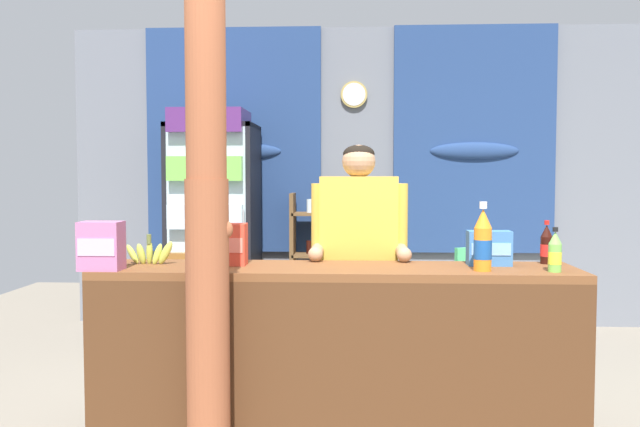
# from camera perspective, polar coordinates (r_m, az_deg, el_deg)

# --- Properties ---
(ground_plane) EXTENTS (8.30, 8.30, 0.00)m
(ground_plane) POSITION_cam_1_polar(r_m,az_deg,el_deg) (4.45, 3.24, -14.89)
(ground_plane) COLOR gray
(back_wall_curtained) EXTENTS (5.28, 0.22, 2.75)m
(back_wall_curtained) POSITION_cam_1_polar(r_m,az_deg,el_deg) (6.19, 3.05, 3.57)
(back_wall_curtained) COLOR slate
(back_wall_curtained) RESTS_ON ground
(stall_counter) EXTENTS (2.41, 0.51, 0.93)m
(stall_counter) POSITION_cam_1_polar(r_m,az_deg,el_deg) (3.33, 1.34, -11.17)
(stall_counter) COLOR brown
(stall_counter) RESTS_ON ground
(timber_post) EXTENTS (0.22, 0.20, 2.75)m
(timber_post) POSITION_cam_1_polar(r_m,az_deg,el_deg) (3.03, -9.71, 1.87)
(timber_post) COLOR #995133
(timber_post) RESTS_ON ground
(drink_fridge) EXTENTS (0.74, 0.73, 1.94)m
(drink_fridge) POSITION_cam_1_polar(r_m,az_deg,el_deg) (5.80, -9.18, 0.05)
(drink_fridge) COLOR black
(drink_fridge) RESTS_ON ground
(bottle_shelf_rack) EXTENTS (0.48, 0.28, 1.23)m
(bottle_shelf_rack) POSITION_cam_1_polar(r_m,az_deg,el_deg) (5.95, -0.24, -3.92)
(bottle_shelf_rack) COLOR brown
(bottle_shelf_rack) RESTS_ON ground
(plastic_lawn_chair) EXTENTS (0.58, 0.58, 0.86)m
(plastic_lawn_chair) POSITION_cam_1_polar(r_m,az_deg,el_deg) (5.22, 12.73, -6.69)
(plastic_lawn_chair) COLOR #4CC675
(plastic_lawn_chair) RESTS_ON ground
(shopkeeper) EXTENTS (0.55, 0.42, 1.56)m
(shopkeeper) POSITION_cam_1_polar(r_m,az_deg,el_deg) (3.80, 3.40, -2.75)
(shopkeeper) COLOR #28282D
(shopkeeper) RESTS_ON ground
(soda_bottle_orange_soda) EXTENTS (0.09, 0.09, 0.33)m
(soda_bottle_orange_soda) POSITION_cam_1_polar(r_m,az_deg,el_deg) (3.29, 13.83, -2.36)
(soda_bottle_orange_soda) COLOR orange
(soda_bottle_orange_soda) RESTS_ON stall_counter
(soda_bottle_cola) EXTENTS (0.06, 0.06, 0.23)m
(soda_bottle_cola) POSITION_cam_1_polar(r_m,az_deg,el_deg) (3.65, 18.90, -2.61)
(soda_bottle_cola) COLOR black
(soda_bottle_cola) RESTS_ON stall_counter
(soda_bottle_lime_soda) EXTENTS (0.06, 0.06, 0.21)m
(soda_bottle_lime_soda) POSITION_cam_1_polar(r_m,az_deg,el_deg) (3.35, 19.55, -3.21)
(soda_bottle_lime_soda) COLOR #75C64C
(soda_bottle_lime_soda) RESTS_ON stall_counter
(snack_box_crackers) EXTENTS (0.19, 0.12, 0.21)m
(snack_box_crackers) POSITION_cam_1_polar(r_m,az_deg,el_deg) (3.44, -7.94, -2.64)
(snack_box_crackers) COLOR #E5422D
(snack_box_crackers) RESTS_ON stall_counter
(snack_box_wafer) EXTENTS (0.20, 0.14, 0.24)m
(snack_box_wafer) POSITION_cam_1_polar(r_m,az_deg,el_deg) (3.39, -18.30, -2.66)
(snack_box_wafer) COLOR #B76699
(snack_box_wafer) RESTS_ON stall_counter
(snack_box_biscuit) EXTENTS (0.22, 0.11, 0.18)m
(snack_box_biscuit) POSITION_cam_1_polar(r_m,az_deg,el_deg) (3.50, 14.33, -2.90)
(snack_box_biscuit) COLOR #3D75B7
(snack_box_biscuit) RESTS_ON stall_counter
(banana_bunch) EXTENTS (0.27, 0.05, 0.16)m
(banana_bunch) POSITION_cam_1_polar(r_m,az_deg,el_deg) (3.56, -14.40, -3.30)
(banana_bunch) COLOR #B7C647
(banana_bunch) RESTS_ON stall_counter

